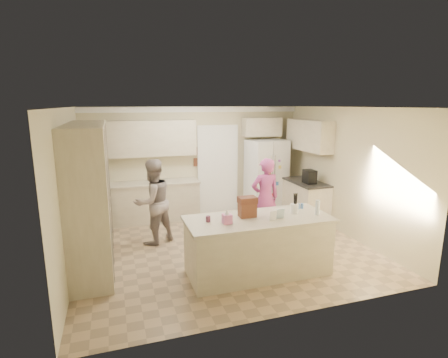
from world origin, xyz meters
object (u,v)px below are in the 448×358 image
object	(u,v)px
utensil_crock	(294,208)
dollhouse_body	(247,210)
coffee_maker	(310,177)
tissue_box	(227,219)
teen_boy	(153,202)
teen_girl	(265,198)
refrigerator	(266,176)
island_base	(258,247)

from	to	relation	value
utensil_crock	dollhouse_body	xyz separation A→B (m)	(-0.80, 0.05, 0.04)
coffee_maker	tissue_box	world-z (taller)	coffee_maker
dollhouse_body	teen_boy	bearing A→B (deg)	127.36
utensil_crock	teen_boy	bearing A→B (deg)	140.33
teen_girl	refrigerator	bearing A→B (deg)	-113.83
refrigerator	dollhouse_body	xyz separation A→B (m)	(-1.65, -2.90, 0.14)
coffee_maker	teen_boy	distance (m)	3.49
refrigerator	utensil_crock	size ratio (longest dim) A/B	12.00
teen_boy	teen_girl	size ratio (longest dim) A/B	1.02
coffee_maker	dollhouse_body	bearing A→B (deg)	-140.71
coffee_maker	tissue_box	size ratio (longest dim) A/B	2.14
island_base	teen_girl	xyz separation A→B (m)	(0.76, 1.42, 0.37)
dollhouse_body	teen_girl	size ratio (longest dim) A/B	0.16
island_base	teen_boy	distance (m)	2.31
teen_boy	teen_girl	distance (m)	2.21
dollhouse_body	refrigerator	bearing A→B (deg)	60.38
utensil_crock	teen_girl	world-z (taller)	teen_girl
island_base	teen_boy	xyz separation A→B (m)	(-1.43, 1.77, 0.38)
tissue_box	teen_boy	xyz separation A→B (m)	(-0.88, 1.87, -0.17)
dollhouse_body	teen_girl	bearing A→B (deg)	55.51
dollhouse_body	coffee_maker	bearing A→B (deg)	39.29
island_base	utensil_crock	size ratio (longest dim) A/B	14.67
utensil_crock	tissue_box	bearing A→B (deg)	-172.87
teen_boy	dollhouse_body	bearing A→B (deg)	99.15
island_base	dollhouse_body	size ratio (longest dim) A/B	8.46
island_base	utensil_crock	world-z (taller)	utensil_crock
utensil_crock	tissue_box	world-z (taller)	utensil_crock
island_base	utensil_crock	xyz separation A→B (m)	(0.65, 0.05, 0.56)
coffee_maker	island_base	world-z (taller)	coffee_maker
island_base	refrigerator	bearing A→B (deg)	63.46
coffee_maker	utensil_crock	distance (m)	2.32
coffee_maker	tissue_box	xyz separation A→B (m)	(-2.60, -2.00, -0.07)
tissue_box	teen_girl	bearing A→B (deg)	49.31
dollhouse_body	utensil_crock	bearing A→B (deg)	-3.58
coffee_maker	teen_boy	xyz separation A→B (m)	(-3.48, -0.13, -0.25)
coffee_maker	tissue_box	distance (m)	3.28
teen_boy	teen_girl	xyz separation A→B (m)	(2.18, -0.35, -0.01)
island_base	tissue_box	distance (m)	0.79
teen_boy	coffee_maker	bearing A→B (deg)	153.92
tissue_box	teen_boy	world-z (taller)	teen_boy
utensil_crock	teen_girl	size ratio (longest dim) A/B	0.09
coffee_maker	utensil_crock	xyz separation A→B (m)	(-1.40, -1.85, -0.07)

